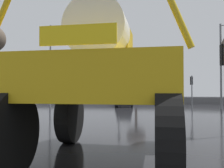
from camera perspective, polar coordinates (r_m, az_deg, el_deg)
name	(u,v)px	position (r m, az deg, el deg)	size (l,w,h in m)	color
ground_plane	(126,118)	(16.11, 3.35, -7.86)	(120.00, 120.00, 0.00)	black
oversize_sprayer	(103,84)	(6.46, -2.05, -0.05)	(4.11, 5.50, 4.23)	black
sedan_ahead	(124,100)	(27.55, 2.81, -3.71)	(2.18, 4.24, 1.52)	black
traffic_signal_near_right	(224,67)	(10.82, 24.56, 3.63)	(0.24, 0.54, 3.74)	slate
traffic_signal_far_left	(119,81)	(26.43, 1.63, 0.68)	(0.24, 0.55, 3.81)	slate
traffic_signal_far_right	(192,84)	(26.51, 17.95, -0.07)	(0.24, 0.55, 3.30)	slate
streetlight_far_left	(52,62)	(27.08, -13.78, 5.06)	(2.08, 0.24, 8.75)	slate
streetlight_far_right	(222,61)	(25.92, 24.21, 4.79)	(1.98, 0.24, 8.20)	slate
bare_tree_far_center	(136,69)	(35.75, 5.57, 3.38)	(2.85, 2.85, 6.09)	#473828
roadside_barrier	(140,100)	(33.62, 6.39, -3.74)	(29.84, 0.24, 0.90)	#59595B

